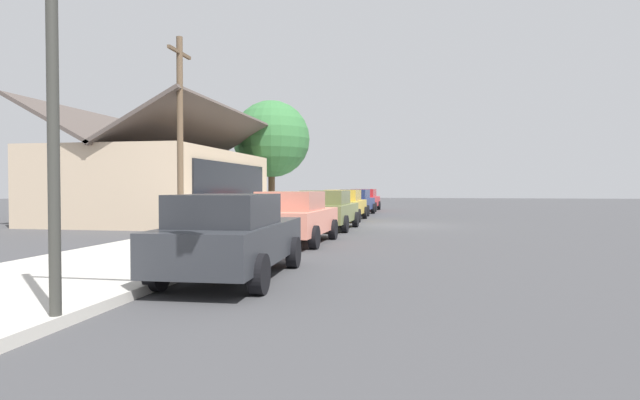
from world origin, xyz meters
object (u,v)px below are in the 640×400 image
at_px(traffic_light_main, 133,34).
at_px(fire_hydrant_red, 325,209).
at_px(car_coral, 294,217).
at_px(shade_tree, 271,139).
at_px(car_mustard, 344,205).
at_px(utility_pole_wooden, 180,130).
at_px(car_cherry, 364,200).
at_px(car_olive, 328,210).
at_px(car_navy, 356,202).
at_px(car_charcoal, 232,236).

bearing_deg(traffic_light_main, fire_hydrant_red, 4.18).
relative_size(car_coral, traffic_light_main, 0.85).
distance_m(car_coral, shade_tree, 18.83).
xyz_separation_m(car_mustard, utility_pole_wooden, (-7.72, 5.36, 3.11)).
bearing_deg(car_cherry, car_olive, -178.18).
distance_m(car_mustard, utility_pole_wooden, 9.90).
bearing_deg(fire_hydrant_red, car_olive, -169.51).
bearing_deg(traffic_light_main, car_navy, 0.61).
relative_size(car_mustard, traffic_light_main, 0.93).
bearing_deg(car_mustard, car_charcoal, -178.41).
xyz_separation_m(car_olive, car_cherry, (16.92, 0.09, 0.00)).
bearing_deg(shade_tree, utility_pole_wooden, -178.51).
relative_size(car_mustard, car_cherry, 0.98).
bearing_deg(shade_tree, car_coral, -162.03).
xyz_separation_m(car_navy, car_cherry, (5.71, 0.03, 0.00)).
height_order(car_navy, fire_hydrant_red, car_navy).
xyz_separation_m(car_olive, fire_hydrant_red, (7.84, 1.45, -0.32)).
distance_m(car_olive, shade_tree, 14.17).
distance_m(traffic_light_main, fire_hydrant_red, 22.96).
bearing_deg(shade_tree, car_cherry, -50.84).
xyz_separation_m(car_olive, utility_pole_wooden, (-1.93, 5.45, 3.11)).
bearing_deg(shade_tree, car_charcoal, -165.92).
height_order(car_coral, utility_pole_wooden, utility_pole_wooden).
bearing_deg(fire_hydrant_red, shade_tree, 44.72).
height_order(car_navy, traffic_light_main, traffic_light_main).
bearing_deg(car_navy, fire_hydrant_red, 160.08).
height_order(car_olive, car_mustard, same).
relative_size(traffic_light_main, fire_hydrant_red, 7.32).
relative_size(car_charcoal, traffic_light_main, 0.86).
xyz_separation_m(shade_tree, utility_pole_wooden, (-14.19, -0.37, -0.96)).
relative_size(car_charcoal, car_cherry, 0.91).
bearing_deg(car_mustard, shade_tree, 42.52).
relative_size(car_olive, fire_hydrant_red, 6.43).
distance_m(car_olive, car_navy, 11.21).
height_order(shade_tree, fire_hydrant_red, shade_tree).
relative_size(car_olive, car_mustard, 0.95).
relative_size(car_coral, car_cherry, 0.90).
bearing_deg(traffic_light_main, car_coral, 2.14).
bearing_deg(fire_hydrant_red, car_navy, -22.33).
xyz_separation_m(car_charcoal, car_cherry, (28.21, 0.18, 0.00)).
bearing_deg(car_charcoal, fire_hydrant_red, 2.65).
bearing_deg(traffic_light_main, shade_tree, 12.53).
height_order(car_charcoal, car_mustard, same).
xyz_separation_m(car_olive, traffic_light_main, (-14.86, -0.21, 2.68)).
xyz_separation_m(shade_tree, traffic_light_main, (-27.12, -6.03, -1.40)).
xyz_separation_m(car_mustard, shade_tree, (6.47, 5.73, 4.08)).
bearing_deg(car_navy, car_charcoal, -177.19).
xyz_separation_m(shade_tree, fire_hydrant_red, (-4.41, -4.37, -4.40)).
distance_m(traffic_light_main, utility_pole_wooden, 14.12).
bearing_deg(car_coral, car_olive, 0.53).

